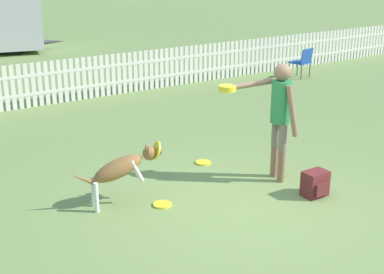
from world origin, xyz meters
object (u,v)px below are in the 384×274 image
(frisbee_near_handler, at_px, (203,162))
(backpack_on_grass, at_px, (315,184))
(leaping_dog, at_px, (122,167))
(folding_chair_center, at_px, (303,60))
(frisbee_near_dog, at_px, (162,204))
(handler_person, at_px, (278,108))

(frisbee_near_handler, height_order, backpack_on_grass, backpack_on_grass)
(frisbee_near_handler, distance_m, backpack_on_grass, 1.90)
(leaping_dog, relative_size, folding_chair_center, 1.53)
(frisbee_near_dog, relative_size, backpack_on_grass, 0.70)
(folding_chair_center, bearing_deg, frisbee_near_handler, 21.05)
(handler_person, relative_size, frisbee_near_dog, 6.98)
(backpack_on_grass, bearing_deg, frisbee_near_dog, 154.77)
(backpack_on_grass, distance_m, folding_chair_center, 7.40)
(leaping_dog, bearing_deg, frisbee_near_handler, 122.27)
(frisbee_near_handler, xyz_separation_m, backpack_on_grass, (0.58, -1.81, 0.16))
(leaping_dog, distance_m, folding_chair_center, 8.44)
(frisbee_near_dog, xyz_separation_m, backpack_on_grass, (1.87, -0.88, 0.16))
(leaping_dog, distance_m, frisbee_near_handler, 1.86)
(frisbee_near_handler, relative_size, folding_chair_center, 0.31)
(backpack_on_grass, bearing_deg, frisbee_near_handler, 107.84)
(handler_person, bearing_deg, leaping_dog, 90.28)
(handler_person, relative_size, backpack_on_grass, 4.86)
(frisbee_near_dog, bearing_deg, frisbee_near_handler, 35.74)
(frisbee_near_handler, distance_m, frisbee_near_dog, 1.58)
(handler_person, distance_m, folding_chair_center, 6.96)
(handler_person, xyz_separation_m, leaping_dog, (-2.19, 0.45, -0.55))
(frisbee_near_handler, height_order, frisbee_near_dog, same)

